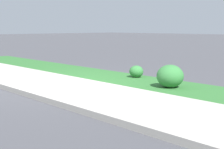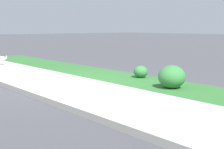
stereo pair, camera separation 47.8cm
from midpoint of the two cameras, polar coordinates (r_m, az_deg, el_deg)
The scene contains 6 objects.
ground_plane at distance 8.53m, azimuth -11.74°, elevation -1.86°, with size 120.00×120.00×0.00m, color #424247.
sidewalk_pavement at distance 8.53m, azimuth -11.74°, elevation -1.83°, with size 18.00×2.31×0.01m, color #ADA89E.
grass_verge at distance 9.76m, azimuth -1.54°, elevation -0.35°, with size 18.00×1.78×0.01m, color #2D662D.
street_curb at distance 7.94m, azimuth -19.30°, elevation -2.50°, with size 18.00×0.16×0.12m, color #ADA89E.
shrub_bush_near_lamp at distance 8.03m, azimuth 8.91°, elevation -0.31°, with size 0.69×0.69×0.59m.
shrub_bush_mid_verge at distance 9.58m, azimuth 3.05°, elevation 0.56°, with size 0.43×0.43×0.37m.
Camera 1 is at (6.95, -4.64, 1.53)m, focal length 50.00 mm.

